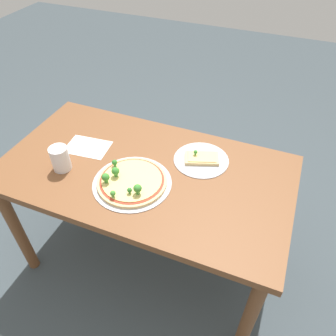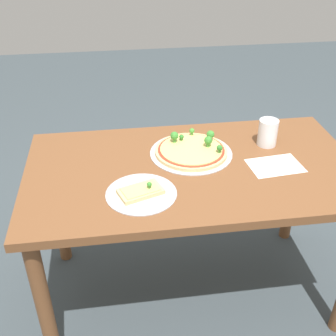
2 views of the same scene
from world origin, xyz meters
name	(u,v)px [view 1 (image 1 of 2)]	position (x,y,z in m)	size (l,w,h in m)	color
ground_plane	(150,256)	(0.00, 0.00, 0.00)	(8.00, 8.00, 0.00)	#3D474C
dining_table	(145,184)	(0.00, 0.00, 0.63)	(1.36, 0.75, 0.73)	brown
pizza_tray_whole	(131,181)	(0.01, 0.11, 0.74)	(0.35, 0.35, 0.07)	#B7B7BC
pizza_tray_slice	(201,159)	(-0.23, -0.16, 0.73)	(0.26, 0.26, 0.05)	#B7B7BC
drinking_cup	(60,158)	(0.36, 0.13, 0.78)	(0.08, 0.08, 0.12)	white
paper_menu	(88,147)	(0.33, -0.04, 0.73)	(0.21, 0.15, 0.00)	white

